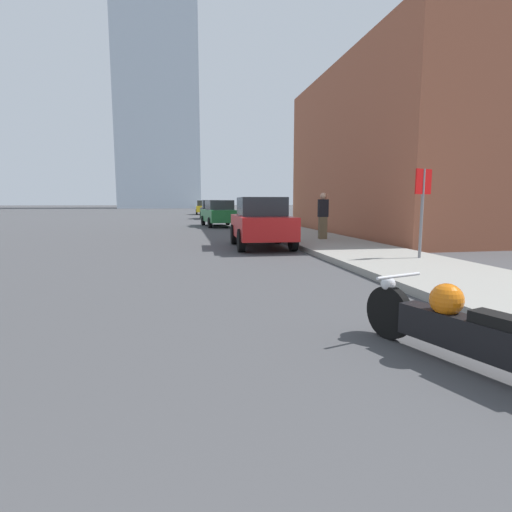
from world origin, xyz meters
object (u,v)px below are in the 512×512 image
object	(u,v)px
motorcycle	(471,330)
parked_car_green	(219,213)
parked_car_red	(261,222)
parked_car_black	(211,210)
parked_car_yellow	(203,208)
pedestrian	(323,215)
stop_sign	(423,198)

from	to	relation	value
motorcycle	parked_car_green	bearing A→B (deg)	72.79
parked_car_green	parked_car_red	bearing A→B (deg)	-93.98
motorcycle	parked_car_red	distance (m)	10.06
parked_car_black	parked_car_yellow	bearing A→B (deg)	89.54
motorcycle	parked_car_yellow	distance (m)	46.48
parked_car_green	parked_car_yellow	distance (m)	24.48
parked_car_red	pedestrian	world-z (taller)	pedestrian
parked_car_red	parked_car_yellow	world-z (taller)	parked_car_yellow
parked_car_green	parked_car_yellow	bearing A→B (deg)	83.90
stop_sign	motorcycle	bearing A→B (deg)	-118.91
parked_car_yellow	stop_sign	world-z (taller)	stop_sign
motorcycle	parked_car_green	distance (m)	22.01
parked_car_green	pedestrian	size ratio (longest dim) A/B	2.67
parked_car_black	pedestrian	size ratio (longest dim) A/B	2.50
stop_sign	parked_car_yellow	bearing A→B (deg)	94.46
motorcycle	parked_car_green	xyz separation A→B (m)	(-0.24, 22.00, 0.45)
motorcycle	parked_car_yellow	world-z (taller)	parked_car_yellow
motorcycle	parked_car_red	bearing A→B (deg)	71.79
parked_car_red	parked_car_black	xyz separation A→B (m)	(-0.03, 23.52, -0.02)
motorcycle	stop_sign	distance (m)	6.73
motorcycle	parked_car_red	size ratio (longest dim) A/B	0.64
parked_car_black	stop_sign	bearing A→B (deg)	-83.99
stop_sign	pedestrian	world-z (taller)	stop_sign
parked_car_red	parked_car_black	distance (m)	23.52
parked_car_green	pedestrian	xyz separation A→B (m)	(2.84, -10.93, 0.21)
parked_car_black	motorcycle	bearing A→B (deg)	-90.54
parked_car_green	stop_sign	bearing A→B (deg)	-83.48
parked_car_red	parked_car_black	world-z (taller)	parked_car_black
parked_car_black	parked_car_green	bearing A→B (deg)	-91.85
parked_car_yellow	pedestrian	xyz separation A→B (m)	(2.57, -35.40, 0.18)
parked_car_red	parked_car_green	xyz separation A→B (m)	(-0.31, 11.95, -0.03)
parked_car_red	stop_sign	world-z (taller)	stop_sign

